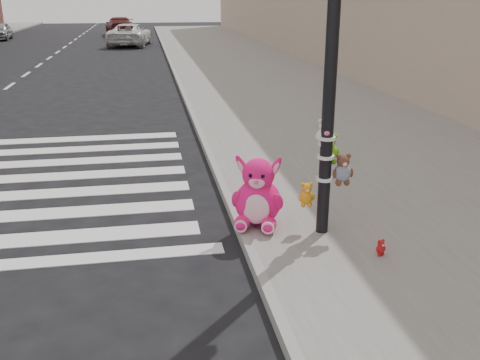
{
  "coord_description": "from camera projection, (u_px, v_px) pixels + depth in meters",
  "views": [
    {
      "loc": [
        0.37,
        -4.5,
        3.18
      ],
      "look_at": [
        1.57,
        2.34,
        0.75
      ],
      "focal_mm": 40.0,
      "sensor_mm": 36.0,
      "label": 1
    }
  ],
  "objects": [
    {
      "name": "signal_pole",
      "position": [
        330.0,
        111.0,
        6.7
      ],
      "size": [
        0.68,
        0.5,
        4.0
      ],
      "color": "black",
      "rests_on": "sidewalk_near"
    },
    {
      "name": "sidewalk_near",
      "position": [
        312.0,
        108.0,
        15.26
      ],
      "size": [
        7.0,
        80.0,
        0.14
      ],
      "primitive_type": "cube",
      "color": "slate",
      "rests_on": "ground"
    },
    {
      "name": "ground",
      "position": [
        122.0,
        341.0,
        5.17
      ],
      "size": [
        120.0,
        120.0,
        0.0
      ],
      "primitive_type": "plane",
      "color": "black",
      "rests_on": "ground"
    },
    {
      "name": "pink_bunny",
      "position": [
        258.0,
        197.0,
        7.3
      ],
      "size": [
        0.81,
        0.89,
        1.01
      ],
      "rotation": [
        0.0,
        0.0,
        -0.33
      ],
      "color": "#FF1576",
      "rests_on": "sidewalk_near"
    },
    {
      "name": "red_teddy",
      "position": [
        381.0,
        247.0,
        6.52
      ],
      "size": [
        0.17,
        0.14,
        0.21
      ],
      "primitive_type": null,
      "rotation": [
        0.0,
        0.0,
        0.3
      ],
      "color": "red",
      "rests_on": "sidewalk_near"
    },
    {
      "name": "curb_edge",
      "position": [
        191.0,
        113.0,
        14.7
      ],
      "size": [
        0.12,
        80.0,
        0.15
      ],
      "primitive_type": "cube",
      "color": "gray",
      "rests_on": "ground"
    },
    {
      "name": "car_white_near",
      "position": [
        130.0,
        35.0,
        33.96
      ],
      "size": [
        2.97,
        5.22,
        1.37
      ],
      "primitive_type": "imported",
      "rotation": [
        0.0,
        0.0,
        3.0
      ],
      "color": "silver",
      "rests_on": "ground"
    },
    {
      "name": "car_maroon_near",
      "position": [
        120.0,
        26.0,
        42.06
      ],
      "size": [
        2.52,
        5.12,
        1.43
      ],
      "primitive_type": "imported",
      "rotation": [
        0.0,
        0.0,
        3.25
      ],
      "color": "#541918",
      "rests_on": "ground"
    }
  ]
}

